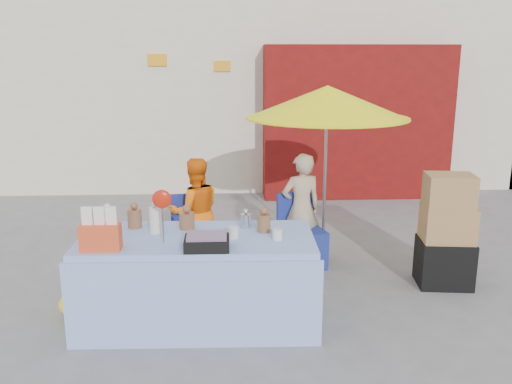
{
  "coord_description": "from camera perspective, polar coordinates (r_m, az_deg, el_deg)",
  "views": [
    {
      "loc": [
        -0.02,
        -5.03,
        2.42
      ],
      "look_at": [
        0.27,
        0.6,
        1.0
      ],
      "focal_mm": 38.0,
      "sensor_mm": 36.0,
      "label": 1
    }
  ],
  "objects": [
    {
      "name": "ground",
      "position": [
        5.58,
        -2.54,
        -11.58
      ],
      "size": [
        80.0,
        80.0,
        0.0
      ],
      "primitive_type": "plane",
      "color": "slate",
      "rests_on": "ground"
    },
    {
      "name": "backdrop",
      "position": [
        12.57,
        -0.58,
        17.27
      ],
      "size": [
        14.0,
        8.0,
        7.8
      ],
      "color": "silver",
      "rests_on": "ground"
    },
    {
      "name": "market_table",
      "position": [
        5.09,
        -6.2,
        -8.98
      ],
      "size": [
        2.19,
        1.07,
        1.31
      ],
      "rotation": [
        0.0,
        0.0,
        -0.03
      ],
      "color": "#9ABAF7",
      "rests_on": "ground"
    },
    {
      "name": "chair_left",
      "position": [
        6.39,
        -6.41,
        -5.75
      ],
      "size": [
        0.58,
        0.57,
        0.85
      ],
      "rotation": [
        0.0,
        0.0,
        0.25
      ],
      "color": "navy",
      "rests_on": "ground"
    },
    {
      "name": "chair_right",
      "position": [
        6.43,
        4.83,
        -5.57
      ],
      "size": [
        0.58,
        0.57,
        0.85
      ],
      "rotation": [
        0.0,
        0.0,
        0.25
      ],
      "color": "navy",
      "rests_on": "ground"
    },
    {
      "name": "vendor_orange",
      "position": [
        6.4,
        -6.4,
        -2.08
      ],
      "size": [
        0.73,
        0.63,
        1.28
      ],
      "primitive_type": "imported",
      "rotation": [
        0.0,
        0.0,
        3.39
      ],
      "color": "orange",
      "rests_on": "ground"
    },
    {
      "name": "vendor_beige",
      "position": [
        6.44,
        4.78,
        -1.74
      ],
      "size": [
        0.55,
        0.43,
        1.33
      ],
      "primitive_type": "imported",
      "rotation": [
        0.0,
        0.0,
        3.39
      ],
      "color": "tan",
      "rests_on": "ground"
    },
    {
      "name": "umbrella",
      "position": [
        6.41,
        7.52,
        9.3
      ],
      "size": [
        1.9,
        1.9,
        2.09
      ],
      "color": "gray",
      "rests_on": "ground"
    },
    {
      "name": "box_stack",
      "position": [
        6.13,
        19.4,
        -4.27
      ],
      "size": [
        0.6,
        0.51,
        1.23
      ],
      "rotation": [
        0.0,
        0.0,
        -0.12
      ],
      "color": "black",
      "rests_on": "ground"
    },
    {
      "name": "tarp_bundle",
      "position": [
        5.51,
        -17.09,
        -11.07
      ],
      "size": [
        0.69,
        0.61,
        0.26
      ],
      "primitive_type": "ellipsoid",
      "rotation": [
        0.0,
        0.0,
        -0.27
      ],
      "color": "yellow",
      "rests_on": "ground"
    }
  ]
}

